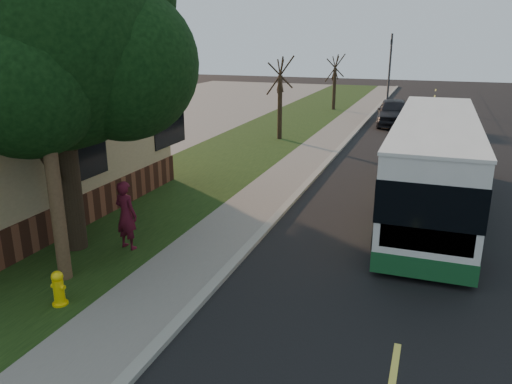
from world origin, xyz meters
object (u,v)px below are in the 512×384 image
(traffic_signal, at_px, (390,65))
(transit_bus, at_px, (433,162))
(fire_hydrant, at_px, (58,288))
(bare_tree_near, at_px, (280,99))
(leafy_tree, at_px, (59,42))
(skateboarder, at_px, (126,215))
(bare_tree_far, at_px, (335,83))
(utility_pole, at_px, (39,71))
(distant_car, at_px, (393,112))

(traffic_signal, height_order, transit_bus, traffic_signal)
(fire_hydrant, bearing_deg, bare_tree_near, 92.86)
(leafy_tree, distance_m, transit_bus, 11.11)
(transit_bus, height_order, skateboarder, transit_bus)
(fire_hydrant, height_order, traffic_signal, traffic_signal)
(bare_tree_near, xyz_separation_m, skateboarder, (0.59, -15.08, -1.18))
(bare_tree_near, relative_size, skateboarder, 2.40)
(bare_tree_near, height_order, transit_bus, bare_tree_near)
(skateboarder, bearing_deg, fire_hydrant, 107.67)
(fire_hydrant, bearing_deg, traffic_signal, 84.79)
(traffic_signal, bearing_deg, leafy_tree, -98.47)
(bare_tree_near, bearing_deg, transit_bus, -49.49)
(bare_tree_far, relative_size, traffic_signal, 0.73)
(utility_pole, distance_m, distant_car, 24.68)
(fire_hydrant, relative_size, leafy_tree, 0.09)
(distant_car, bearing_deg, skateboarder, -107.43)
(utility_pole, xyz_separation_m, distant_car, (5.06, 23.85, -3.82))
(traffic_signal, bearing_deg, utility_pole, -96.58)
(fire_hydrant, bearing_deg, transit_bus, 52.10)
(bare_tree_near, xyz_separation_m, bare_tree_far, (0.50, 12.00, -0.15))
(transit_bus, bearing_deg, bare_tree_near, 130.51)
(traffic_signal, height_order, distant_car, traffic_signal)
(leafy_tree, xyz_separation_m, traffic_signal, (4.67, 31.35, -2.00))
(traffic_signal, bearing_deg, skateboarder, -96.26)
(bare_tree_far, xyz_separation_m, traffic_signal, (3.50, 4.00, 1.16))
(transit_bus, xyz_separation_m, distant_car, (-2.55, 15.98, -0.76))
(bare_tree_near, relative_size, distant_car, 0.90)
(utility_pole, relative_size, bare_tree_far, 2.25)
(fire_hydrant, distance_m, utility_pole, 4.37)
(utility_pole, bearing_deg, traffic_signal, 83.42)
(leafy_tree, height_order, bare_tree_far, leafy_tree)
(utility_pole, distance_m, transit_bus, 11.37)
(fire_hydrant, bearing_deg, leafy_tree, 120.67)
(bare_tree_near, height_order, skateboarder, bare_tree_near)
(utility_pole, height_order, leafy_tree, utility_pole)
(utility_pole, relative_size, skateboarder, 5.06)
(skateboarder, bearing_deg, transit_bus, -128.81)
(fire_hydrant, xyz_separation_m, utility_pole, (-0.71, 0.99, 4.20))
(bare_tree_near, distance_m, transit_bus, 12.03)
(bare_tree_near, relative_size, traffic_signal, 0.78)
(bare_tree_far, distance_m, transit_bus, 22.36)
(utility_pole, xyz_separation_m, bare_tree_far, (0.31, 29.01, -2.63))
(fire_hydrant, distance_m, traffic_signal, 34.25)
(bare_tree_far, distance_m, skateboarder, 27.10)
(distant_car, bearing_deg, traffic_signal, 92.40)
(transit_bus, distance_m, skateboarder, 9.37)
(bare_tree_far, relative_size, skateboarder, 2.25)
(transit_bus, bearing_deg, fire_hydrant, -127.90)
(fire_hydrant, xyz_separation_m, bare_tree_near, (-0.90, 18.00, 1.72))
(skateboarder, bearing_deg, traffic_signal, -84.60)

